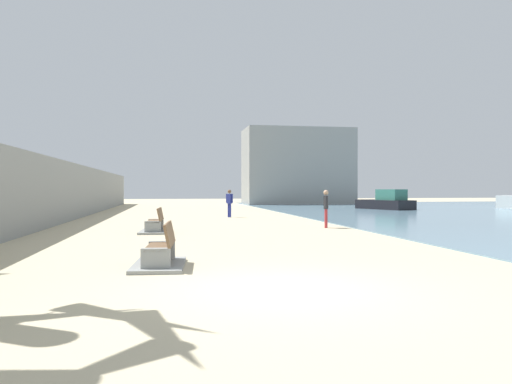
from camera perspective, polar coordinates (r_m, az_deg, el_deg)
The scene contains 8 objects.
ground_plane at distance 26.38m, azimuth -5.84°, elevation -3.39°, with size 120.00×120.00×0.00m, color #C6B793.
seawall at distance 26.87m, azimuth -22.02°, elevation 0.03°, with size 0.80×64.00×3.17m, color gray.
bench_near at distance 11.23m, azimuth -10.98°, elevation -7.28°, with size 1.25×2.17×0.98m.
bench_far at distance 19.96m, azimuth -11.56°, elevation -3.93°, with size 1.22×2.16×0.98m.
person_walking at distance 22.07m, azimuth 8.09°, elevation -1.59°, with size 0.29×0.49×1.68m.
person_standing at distance 30.02m, azimuth -3.09°, elevation -1.06°, with size 0.39×0.41×1.68m.
boat_far_right at distance 42.29m, azimuth 14.80°, elevation -1.12°, with size 3.56×5.48×1.65m.
harbor_building at distance 56.14m, azimuth 4.81°, elevation 2.92°, with size 12.00×6.00×8.46m, color gray.
Camera 1 is at (-1.84, -8.26, 1.73)m, focal length 34.66 mm.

